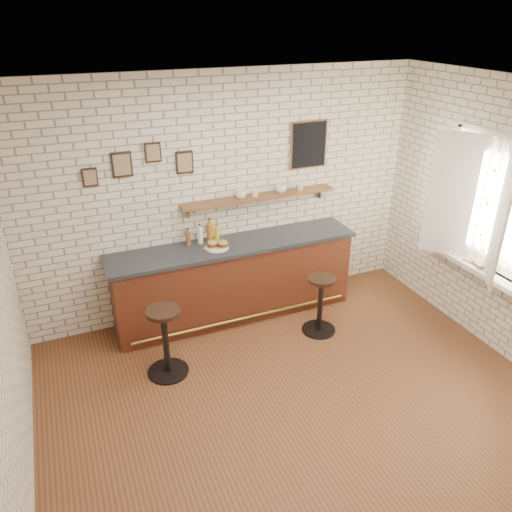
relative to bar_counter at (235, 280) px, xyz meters
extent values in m
plane|color=brown|center=(0.02, -1.70, -0.51)|extent=(5.00, 5.00, 0.00)
cube|color=#572717|center=(0.00, 0.00, -0.03)|extent=(3.00, 0.58, 0.96)
cube|color=#2D333A|center=(0.00, 0.00, 0.48)|extent=(3.10, 0.62, 0.05)
cylinder|color=olive|center=(0.00, -0.32, -0.39)|extent=(2.79, 0.04, 0.04)
cylinder|color=white|center=(-0.23, -0.04, 0.51)|extent=(0.28, 0.28, 0.01)
cylinder|color=#EFAE54|center=(-0.17, -0.01, 0.52)|extent=(0.05, 0.05, 0.00)
cylinder|color=#EFAE54|center=(-0.21, -0.06, 0.52)|extent=(0.05, 0.05, 0.00)
cylinder|color=#EFAE54|center=(-0.35, 0.02, 0.52)|extent=(0.06, 0.06, 0.00)
cylinder|color=#EFAE54|center=(-0.19, 0.00, 0.52)|extent=(0.06, 0.06, 0.00)
cylinder|color=#EFAE54|center=(-0.35, -0.10, 0.52)|extent=(0.06, 0.06, 0.00)
cylinder|color=#EFAE54|center=(-0.17, -0.04, 0.52)|extent=(0.04, 0.04, 0.00)
cylinder|color=#EFAE54|center=(-0.24, -0.10, 0.52)|extent=(0.05, 0.05, 0.00)
cylinder|color=#EFAE54|center=(-0.34, -0.10, 0.52)|extent=(0.04, 0.04, 0.00)
cylinder|color=#EFAE54|center=(-0.39, -0.02, 0.52)|extent=(0.05, 0.05, 0.00)
cylinder|color=#EFAE54|center=(-0.20, -0.09, 0.52)|extent=(0.06, 0.06, 0.00)
cylinder|color=#EFAE54|center=(-0.34, -0.02, 0.52)|extent=(0.04, 0.04, 0.00)
cylinder|color=#EFAE54|center=(-0.20, -0.06, 0.52)|extent=(0.05, 0.05, 0.00)
cylinder|color=brown|center=(-0.52, 0.17, 0.59)|extent=(0.07, 0.07, 0.17)
cylinder|color=brown|center=(-0.52, 0.17, 0.69)|extent=(0.02, 0.02, 0.04)
cylinder|color=black|center=(-0.52, 0.17, 0.72)|extent=(0.03, 0.03, 0.01)
cylinder|color=white|center=(-0.37, 0.17, 0.60)|extent=(0.06, 0.06, 0.19)
cylinder|color=white|center=(-0.37, 0.17, 0.72)|extent=(0.02, 0.02, 0.04)
cylinder|color=black|center=(-0.37, 0.17, 0.75)|extent=(0.03, 0.03, 0.01)
cylinder|color=#945B17|center=(-0.25, 0.17, 0.62)|extent=(0.07, 0.07, 0.24)
cylinder|color=#945B17|center=(-0.25, 0.17, 0.77)|extent=(0.03, 0.03, 0.05)
cylinder|color=black|center=(-0.25, 0.17, 0.80)|extent=(0.03, 0.03, 0.01)
cylinder|color=gold|center=(-0.16, 0.17, 0.58)|extent=(0.06, 0.06, 0.16)
cylinder|color=gold|center=(-0.16, 0.17, 0.68)|extent=(0.03, 0.03, 0.03)
cylinder|color=maroon|center=(-0.16, 0.17, 0.70)|extent=(0.03, 0.03, 0.01)
cylinder|color=black|center=(-1.09, -0.82, -0.50)|extent=(0.45, 0.45, 0.02)
cylinder|color=black|center=(-1.09, -0.82, -0.12)|extent=(0.07, 0.07, 0.74)
cylinder|color=black|center=(-1.09, -0.82, 0.28)|extent=(0.38, 0.38, 0.04)
cylinder|color=black|center=(0.82, -0.75, -0.50)|extent=(0.41, 0.41, 0.02)
cylinder|color=black|center=(0.82, -0.75, -0.15)|extent=(0.06, 0.06, 0.68)
cylinder|color=black|center=(0.82, -0.75, 0.22)|extent=(0.39, 0.39, 0.04)
cube|color=brown|center=(0.42, 0.20, 0.97)|extent=(2.00, 0.18, 0.04)
cube|color=brown|center=(-0.48, 0.27, 0.89)|extent=(0.03, 0.04, 0.16)
cube|color=brown|center=(1.32, 0.27, 0.89)|extent=(0.03, 0.04, 0.16)
imported|color=white|center=(0.18, 0.20, 1.04)|extent=(0.16, 0.16, 0.10)
imported|color=white|center=(0.36, 0.20, 1.04)|extent=(0.14, 0.14, 0.10)
imported|color=white|center=(0.72, 0.20, 1.05)|extent=(0.17, 0.17, 0.11)
imported|color=white|center=(0.99, 0.20, 1.04)|extent=(0.10, 0.10, 0.09)
cube|color=black|center=(-1.18, 0.28, 1.54)|extent=(0.22, 0.02, 0.28)
cube|color=black|center=(-0.83, 0.28, 1.64)|extent=(0.18, 0.02, 0.22)
cube|color=black|center=(-0.48, 0.28, 1.49)|extent=(0.20, 0.02, 0.26)
cube|color=black|center=(-1.53, 0.28, 1.44)|extent=(0.16, 0.02, 0.20)
cube|color=black|center=(1.12, 0.28, 1.54)|extent=(0.46, 0.02, 0.56)
cube|color=white|center=(2.42, -1.40, 0.39)|extent=(0.20, 1.35, 0.06)
cube|color=white|center=(2.49, -1.40, 1.89)|extent=(0.05, 1.30, 0.06)
cube|color=white|center=(2.49, -1.40, 0.39)|extent=(0.05, 1.30, 0.06)
cube|color=white|center=(2.49, -0.80, 1.14)|extent=(0.05, 0.06, 1.50)
cube|color=white|center=(2.34, -1.70, 1.14)|extent=(0.40, 0.46, 1.46)
cube|color=white|center=(2.34, -1.10, 1.14)|extent=(0.40, 0.46, 1.46)
imported|color=tan|center=(2.40, -1.43, 0.44)|extent=(0.25, 0.29, 0.02)
imported|color=tan|center=(2.40, -1.45, 0.46)|extent=(0.24, 0.28, 0.02)
camera|label=1|loc=(-1.87, -5.18, 3.07)|focal=35.00mm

